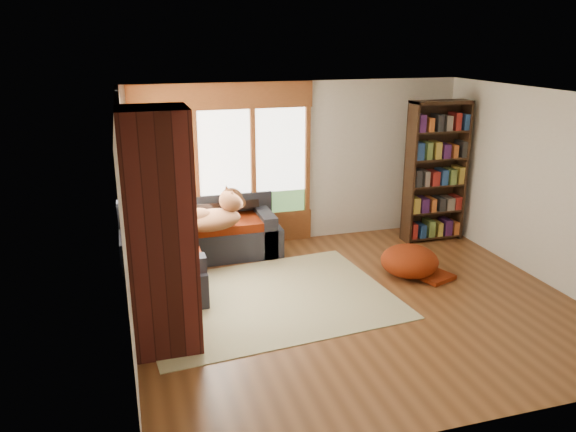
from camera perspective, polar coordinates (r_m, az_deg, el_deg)
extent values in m
plane|color=brown|center=(7.34, 6.90, -8.67)|extent=(5.50, 5.50, 0.00)
plane|color=white|center=(6.61, 7.74, 11.96)|extent=(5.50, 5.50, 0.00)
cube|color=silver|center=(9.13, 1.03, 5.42)|extent=(5.50, 0.04, 2.60)
cube|color=silver|center=(4.83, 19.25, -7.12)|extent=(5.50, 0.04, 2.60)
cube|color=silver|center=(6.32, -16.23, -0.96)|extent=(0.04, 5.00, 2.60)
cube|color=silver|center=(8.33, 24.93, 2.54)|extent=(0.04, 5.00, 2.60)
cube|color=brown|center=(8.81, -6.40, 5.20)|extent=(2.82, 0.10, 1.90)
cube|color=white|center=(8.81, -6.40, 5.20)|extent=(2.54, 0.09, 1.62)
cube|color=brown|center=(7.45, -16.19, 2.27)|extent=(0.10, 2.62, 1.90)
cube|color=white|center=(7.45, -16.19, 2.27)|extent=(0.09, 2.36, 1.62)
cube|color=olive|center=(8.18, -16.32, 6.47)|extent=(0.03, 0.72, 0.90)
cube|color=#471914|center=(5.99, -12.84, -1.70)|extent=(0.70, 0.70, 2.60)
cube|color=#232328|center=(8.67, -8.57, -2.97)|extent=(2.20, 0.90, 0.42)
cube|color=#232328|center=(8.87, -9.01, 0.22)|extent=(2.20, 0.20, 0.38)
cube|color=#232328|center=(8.82, -2.16, -1.80)|extent=(0.20, 0.90, 0.60)
cube|color=maroon|center=(8.46, -9.21, -1.60)|extent=(1.90, 0.66, 0.12)
cube|color=#232328|center=(8.02, -12.51, -4.97)|extent=(0.90, 2.20, 0.42)
cube|color=#232328|center=(7.86, -15.25, -2.51)|extent=(0.20, 2.20, 0.38)
cube|color=#232328|center=(7.07, -11.92, -7.33)|extent=(0.90, 0.20, 0.60)
cube|color=maroon|center=(7.60, -11.54, -4.00)|extent=(0.66, 1.20, 0.12)
cube|color=maroon|center=(8.49, -12.15, -1.70)|extent=(0.66, 0.66, 0.12)
cube|color=#EDE9C8|center=(7.36, -2.10, -8.40)|extent=(3.38, 2.71, 0.01)
cube|color=black|center=(9.70, 17.19, 4.45)|extent=(0.04, 0.33, 2.30)
cube|color=black|center=(9.21, 12.25, 4.17)|extent=(0.04, 0.33, 2.30)
cube|color=black|center=(9.58, 14.31, 4.53)|extent=(0.99, 0.02, 2.30)
cube|color=black|center=(9.75, 14.28, -1.92)|extent=(0.91, 0.31, 0.03)
cube|color=black|center=(9.61, 14.48, 0.55)|extent=(0.91, 0.31, 0.03)
cube|color=black|center=(9.50, 14.68, 3.09)|extent=(0.91, 0.31, 0.03)
cube|color=black|center=(9.40, 14.89, 5.68)|extent=(0.91, 0.31, 0.03)
cube|color=black|center=(9.32, 15.11, 8.32)|extent=(0.91, 0.31, 0.03)
cube|color=black|center=(9.26, 15.33, 11.00)|extent=(0.91, 0.31, 0.03)
cube|color=#726659|center=(9.43, 14.85, 4.29)|extent=(0.87, 0.25, 2.14)
ellipsoid|color=maroon|center=(8.15, 12.24, -4.42)|extent=(1.08, 1.08, 0.44)
ellipsoid|color=brown|center=(8.12, -7.76, -0.29)|extent=(0.98, 0.76, 0.29)
sphere|color=brown|center=(8.20, -5.76, 1.00)|extent=(0.43, 0.43, 0.35)
cone|color=brown|center=(8.14, -6.17, 1.89)|extent=(0.16, 0.16, 0.15)
ellipsoid|color=#3E2F20|center=(7.69, -11.28, -1.79)|extent=(0.75, 0.88, 0.25)
sphere|color=#3E2F20|center=(7.88, -12.34, -0.46)|extent=(0.40, 0.40, 0.30)
cone|color=#3E2F20|center=(7.80, -12.21, 0.30)|extent=(0.15, 0.15, 0.13)
cube|color=black|center=(8.81, -4.42, 1.29)|extent=(0.45, 0.12, 0.45)
cube|color=black|center=(8.71, -8.28, 0.96)|extent=(0.45, 0.12, 0.45)
cube|color=black|center=(8.20, -14.24, -0.48)|extent=(0.45, 0.12, 0.45)
cube|color=black|center=(7.16, -13.80, -3.13)|extent=(0.45, 0.12, 0.45)
cube|color=maroon|center=(8.65, -12.21, 0.62)|extent=(0.42, 0.12, 0.42)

